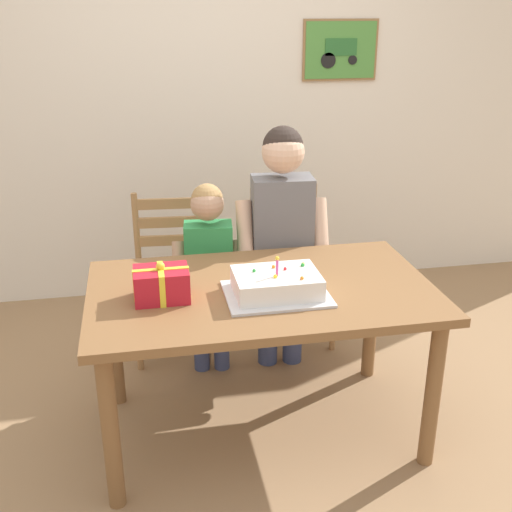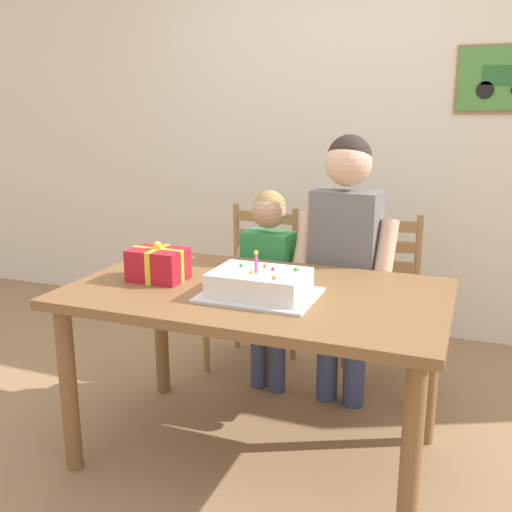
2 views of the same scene
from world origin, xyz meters
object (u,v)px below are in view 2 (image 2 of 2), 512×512
object	(u,v)px
birthday_cake	(260,285)
chair_right	(378,301)
gift_box_red_large	(158,264)
child_older	(345,246)
dining_table	(257,311)
chair_left	(254,287)
child_younger	(268,272)

from	to	relation	value
birthday_cake	chair_right	size ratio (longest dim) A/B	0.48
gift_box_red_large	chair_right	xyz separation A→B (m)	(0.79, 0.91, -0.36)
gift_box_red_large	child_older	size ratio (longest dim) A/B	0.17
dining_table	gift_box_red_large	distance (m)	0.47
child_older	gift_box_red_large	bearing A→B (deg)	-136.88
dining_table	chair_left	distance (m)	0.97
chair_right	child_older	xyz separation A→B (m)	(-0.13, -0.29, 0.36)
gift_box_red_large	chair_right	bearing A→B (deg)	49.00
chair_left	chair_right	xyz separation A→B (m)	(0.71, -0.00, 0.00)
dining_table	child_older	distance (m)	0.65
gift_box_red_large	chair_left	bearing A→B (deg)	84.90
gift_box_red_large	child_older	xyz separation A→B (m)	(0.67, 0.62, -0.00)
dining_table	chair_left	world-z (taller)	chair_left
dining_table	gift_box_red_large	bearing A→B (deg)	-175.73
dining_table	chair_right	xyz separation A→B (m)	(0.35, 0.88, -0.19)
chair_right	child_younger	distance (m)	0.62
dining_table	child_younger	size ratio (longest dim) A/B	1.41
child_older	child_younger	world-z (taller)	child_older
chair_left	chair_right	world-z (taller)	same
birthday_cake	chair_left	distance (m)	1.10
gift_box_red_large	chair_left	world-z (taller)	gift_box_red_large
dining_table	child_younger	distance (m)	0.61
gift_box_red_large	chair_left	size ratio (longest dim) A/B	0.25
child_older	chair_left	bearing A→B (deg)	153.83
birthday_cake	gift_box_red_large	world-z (taller)	birthday_cake
gift_box_red_large	child_younger	size ratio (longest dim) A/B	0.22
birthday_cake	chair_left	size ratio (longest dim) A/B	0.48
gift_box_red_large	child_older	distance (m)	0.91
gift_box_red_large	child_younger	distance (m)	0.70
chair_right	gift_box_red_large	bearing A→B (deg)	-131.00
gift_box_red_large	child_older	bearing A→B (deg)	43.12
birthday_cake	gift_box_red_large	distance (m)	0.49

